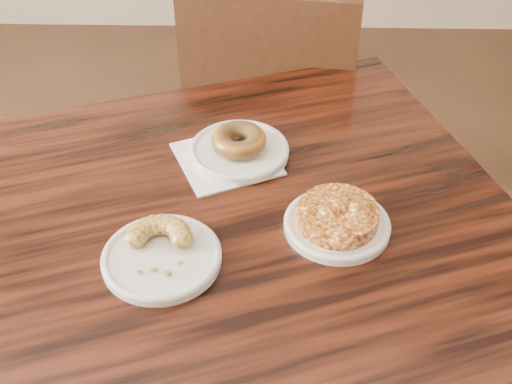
{
  "coord_description": "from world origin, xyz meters",
  "views": [
    {
      "loc": [
        0.07,
        -0.46,
        1.44
      ],
      "look_at": [
        0.05,
        0.29,
        0.8
      ],
      "focal_mm": 45.0,
      "sensor_mm": 36.0,
      "label": 1
    }
  ],
  "objects_px": {
    "apple_fritter": "(338,212)",
    "cruller_fragment": "(160,248)",
    "glazed_donut": "(239,140)",
    "chair_far": "(274,129)",
    "cafe_table": "(250,366)"
  },
  "relations": [
    {
      "from": "chair_far",
      "to": "apple_fritter",
      "type": "relative_size",
      "value": 5.33
    },
    {
      "from": "chair_far",
      "to": "cruller_fragment",
      "type": "xyz_separation_m",
      "value": [
        -0.17,
        -0.78,
        0.33
      ]
    },
    {
      "from": "cruller_fragment",
      "to": "glazed_donut",
      "type": "bearing_deg",
      "value": 68.45
    },
    {
      "from": "apple_fritter",
      "to": "cruller_fragment",
      "type": "distance_m",
      "value": 0.27
    },
    {
      "from": "glazed_donut",
      "to": "cruller_fragment",
      "type": "height_order",
      "value": "glazed_donut"
    },
    {
      "from": "cafe_table",
      "to": "glazed_donut",
      "type": "height_order",
      "value": "glazed_donut"
    },
    {
      "from": "chair_far",
      "to": "glazed_donut",
      "type": "relative_size",
      "value": 9.33
    },
    {
      "from": "chair_far",
      "to": "apple_fritter",
      "type": "height_order",
      "value": "chair_far"
    },
    {
      "from": "glazed_donut",
      "to": "cruller_fragment",
      "type": "distance_m",
      "value": 0.28
    },
    {
      "from": "glazed_donut",
      "to": "apple_fritter",
      "type": "relative_size",
      "value": 0.57
    },
    {
      "from": "chair_far",
      "to": "apple_fritter",
      "type": "distance_m",
      "value": 0.78
    },
    {
      "from": "cafe_table",
      "to": "cruller_fragment",
      "type": "distance_m",
      "value": 0.43
    },
    {
      "from": "cafe_table",
      "to": "apple_fritter",
      "type": "distance_m",
      "value": 0.43
    },
    {
      "from": "cruller_fragment",
      "to": "chair_far",
      "type": "bearing_deg",
      "value": 77.71
    },
    {
      "from": "apple_fritter",
      "to": "cruller_fragment",
      "type": "xyz_separation_m",
      "value": [
        -0.26,
        -0.08,
        -0.0
      ]
    }
  ]
}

